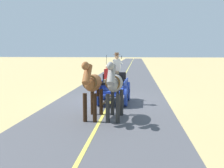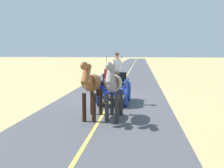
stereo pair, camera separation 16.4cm
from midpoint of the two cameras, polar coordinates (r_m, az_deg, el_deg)
ground_plane at (r=13.18m, az=0.30°, el=-3.72°), size 200.00×200.00×0.00m
road_surface at (r=13.18m, az=0.30°, el=-3.70°), size 5.78×160.00×0.01m
road_centre_stripe at (r=13.18m, az=0.30°, el=-3.68°), size 0.12×160.00×0.00m
horse_drawn_carriage at (r=12.34m, az=0.98°, el=-0.65°), size 1.50×4.51×2.50m
horse_near_side at (r=9.24m, az=0.91°, el=-0.17°), size 0.65×2.13×2.21m
horse_off_side at (r=9.39m, az=-4.11°, el=-0.07°), size 0.67×2.14×2.21m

